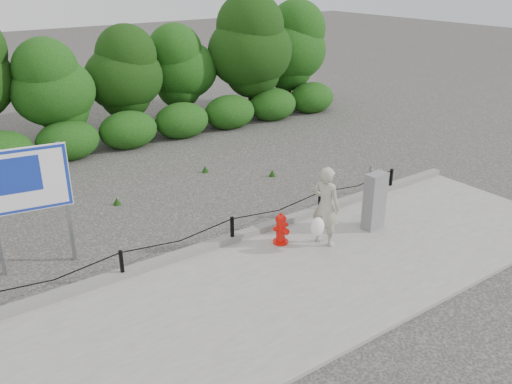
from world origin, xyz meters
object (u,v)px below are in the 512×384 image
object	(u,v)px
fire_hydrant	(281,229)
advertising_sign	(26,186)
pedestrian	(325,207)
utility_cabinet	(374,201)

from	to	relation	value
fire_hydrant	advertising_sign	world-z (taller)	advertising_sign
fire_hydrant	pedestrian	distance (m)	1.06
pedestrian	advertising_sign	xyz separation A→B (m)	(-5.21, 2.64, 0.86)
pedestrian	advertising_sign	world-z (taller)	advertising_sign
utility_cabinet	advertising_sign	size ratio (longest dim) A/B	0.57
pedestrian	utility_cabinet	size ratio (longest dim) A/B	1.20
fire_hydrant	pedestrian	bearing A→B (deg)	-42.99
fire_hydrant	advertising_sign	size ratio (longest dim) A/B	0.28
fire_hydrant	utility_cabinet	world-z (taller)	utility_cabinet
fire_hydrant	pedestrian	size ratio (longest dim) A/B	0.40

